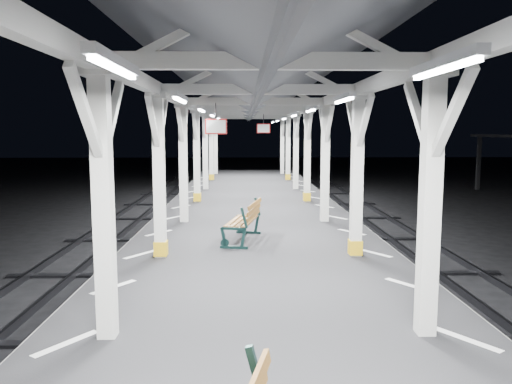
{
  "coord_description": "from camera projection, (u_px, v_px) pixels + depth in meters",
  "views": [
    {
      "loc": [
        -0.29,
        -8.02,
        3.56
      ],
      "look_at": [
        -0.03,
        3.09,
        2.2
      ],
      "focal_mm": 35.0,
      "sensor_mm": 36.0,
      "label": 1
    }
  ],
  "objects": [
    {
      "name": "ground",
      "position": [
        262.0,
        344.0,
        8.4
      ],
      "size": [
        120.0,
        120.0,
        0.0
      ],
      "primitive_type": "plane",
      "color": "black",
      "rests_on": "ground"
    },
    {
      "name": "platform",
      "position": [
        262.0,
        315.0,
        8.34
      ],
      "size": [
        6.0,
        50.0,
        1.0
      ],
      "primitive_type": "cube",
      "color": "black",
      "rests_on": "ground"
    },
    {
      "name": "hazard_stripes_left",
      "position": [
        114.0,
        287.0,
        8.22
      ],
      "size": [
        1.0,
        48.0,
        0.01
      ],
      "primitive_type": "cube",
      "color": "silver",
      "rests_on": "platform"
    },
    {
      "name": "bench_mid",
      "position": [
        246.0,
        220.0,
        11.65
      ],
      "size": [
        0.97,
        1.81,
        0.93
      ],
      "rotation": [
        0.0,
        0.0,
        -0.2
      ],
      "color": "black",
      "rests_on": "platform"
    },
    {
      "name": "hazard_stripes_right",
      "position": [
        408.0,
        285.0,
        8.34
      ],
      "size": [
        1.0,
        48.0,
        0.01
      ],
      "primitive_type": "cube",
      "color": "silver",
      "rests_on": "platform"
    },
    {
      "name": "canopy",
      "position": [
        262.0,
        67.0,
        7.83
      ],
      "size": [
        5.4,
        49.0,
        4.65
      ],
      "color": "silver",
      "rests_on": "platform"
    }
  ]
}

